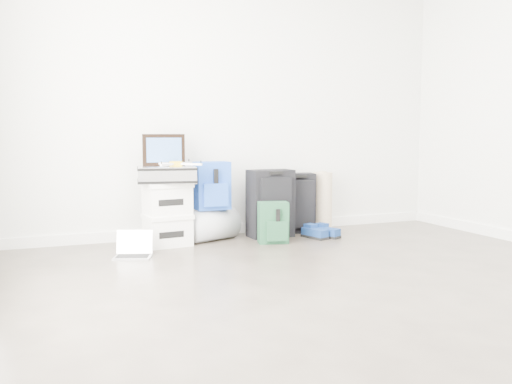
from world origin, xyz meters
name	(u,v)px	position (x,y,z in m)	size (l,w,h in m)	color
ground	(382,303)	(0.00, 0.00, 0.00)	(5.00, 5.00, 0.00)	#362F27
room_envelope	(388,4)	(0.00, 0.02, 1.72)	(4.52, 5.02, 2.71)	silver
boxes_stack	(167,214)	(-0.79, 2.15, 0.29)	(0.43, 0.36, 0.57)	white
briefcase	(167,175)	(-0.79, 2.15, 0.64)	(0.50, 0.37, 0.14)	#B2B2B7
painting	(164,150)	(-0.79, 2.24, 0.86)	(0.38, 0.04, 0.29)	black
drone	(176,164)	(-0.71, 2.13, 0.74)	(0.39, 0.39, 0.05)	yellow
duffel_bag	(212,225)	(-0.35, 2.22, 0.15)	(0.30, 0.30, 0.49)	#999CA2
blue_backpack	(212,187)	(-0.35, 2.19, 0.51)	(0.32, 0.24, 0.44)	#192BA2
large_suitcase	(271,203)	(0.23, 2.18, 0.33)	(0.43, 0.29, 0.66)	black
green_backpack	(273,223)	(0.13, 1.89, 0.18)	(0.30, 0.25, 0.38)	#143822
carry_on	(295,203)	(0.57, 2.32, 0.30)	(0.42, 0.32, 0.60)	black
shoes	(320,233)	(0.66, 1.95, 0.05)	(0.33, 0.30, 0.09)	black
rolled_rug	(322,201)	(0.89, 2.33, 0.30)	(0.20, 0.20, 0.61)	tan
laptop	(134,251)	(-1.16, 1.80, 0.05)	(0.35, 0.30, 0.21)	#BBBBC0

